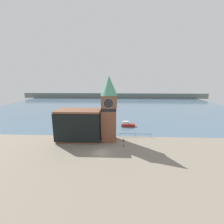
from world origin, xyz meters
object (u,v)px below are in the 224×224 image
(clock_tower, at_px, (109,107))
(boat_near, at_px, (127,125))
(mooring_bollard_far, at_px, (124,145))
(mooring_bollard_near, at_px, (124,140))
(pier_building, at_px, (79,125))

(clock_tower, height_order, boat_near, clock_tower)
(clock_tower, relative_size, boat_near, 3.62)
(boat_near, distance_m, mooring_bollard_far, 18.65)
(clock_tower, relative_size, mooring_bollard_near, 24.96)
(clock_tower, distance_m, mooring_bollard_far, 12.07)
(pier_building, distance_m, mooring_bollard_far, 15.17)
(boat_near, xyz_separation_m, mooring_bollard_near, (-1.98, -14.97, -0.37))
(clock_tower, bearing_deg, mooring_bollard_near, -12.25)
(mooring_bollard_near, bearing_deg, clock_tower, 167.75)
(pier_building, relative_size, boat_near, 2.49)
(clock_tower, height_order, pier_building, clock_tower)
(pier_building, height_order, mooring_bollard_near, pier_building)
(boat_near, distance_m, mooring_bollard_near, 15.11)
(pier_building, xyz_separation_m, mooring_bollard_near, (13.98, -0.59, -4.47))
(boat_near, height_order, mooring_bollard_near, boat_near)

